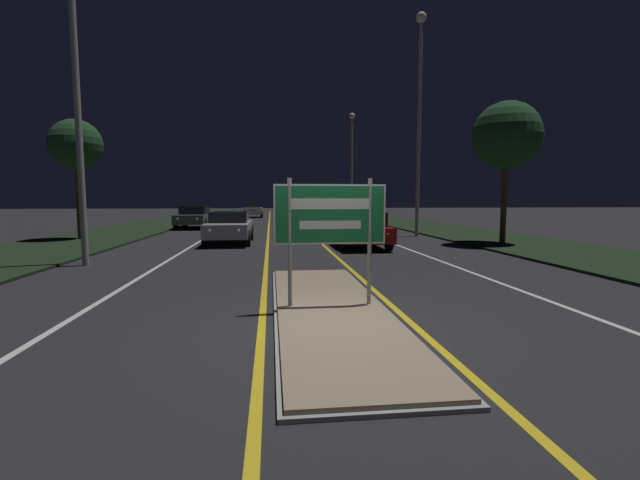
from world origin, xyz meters
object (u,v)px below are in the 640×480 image
car_receding_1 (325,215)px  car_approaching_0 (230,226)px  highway_sign (330,219)px  streetlight_right_far (352,151)px  car_approaching_2 (253,210)px  car_approaching_1 (194,216)px  streetlight_right_near (420,98)px  car_receding_0 (360,228)px

car_receding_1 → car_approaching_0: size_ratio=1.01×
car_receding_1 → car_approaching_0: car_receding_1 is taller
highway_sign → streetlight_right_far: 33.00m
streetlight_right_far → car_approaching_2: 12.06m
streetlight_right_far → car_approaching_1: 17.13m
highway_sign → streetlight_right_far: size_ratio=0.22×
streetlight_right_near → streetlight_right_far: size_ratio=1.14×
car_receding_1 → car_approaching_0: bearing=-118.5°
streetlight_right_near → car_receding_1: (-3.79, 7.68, -6.13)m
streetlight_right_near → car_approaching_2: bearing=111.5°
car_receding_1 → streetlight_right_far: bearing=69.8°
car_receding_1 → car_approaching_2: car_approaching_2 is taller
car_approaching_1 → car_approaching_2: (3.16, 15.87, 0.00)m
highway_sign → car_receding_0: (2.56, 9.66, -0.85)m
highway_sign → car_approaching_2: size_ratio=0.53×
car_approaching_2 → car_receding_0: bearing=-79.1°
streetlight_right_far → car_receding_1: (-3.81, -10.35, -5.48)m
car_approaching_2 → car_approaching_1: bearing=-101.3°
car_receding_0 → car_approaching_2: size_ratio=1.12×
highway_sign → car_approaching_0: highway_sign is taller
streetlight_right_far → car_receding_0: size_ratio=2.10×
car_receding_0 → car_receding_1: 12.01m
car_receding_0 → streetlight_right_far: bearing=80.1°
streetlight_right_near → car_approaching_0: (-9.20, -2.29, -6.18)m
car_receding_1 → car_approaching_1: bearing=-179.3°
car_receding_1 → car_approaching_0: (-5.42, -9.97, -0.05)m
car_receding_1 → streetlight_right_near: bearing=-63.8°
streetlight_right_near → car_receding_0: streetlight_right_near is taller
highway_sign → car_receding_1: bearing=83.1°
car_approaching_0 → car_approaching_1: bearing=107.9°
car_receding_1 → car_approaching_2: 16.69m
highway_sign → car_receding_0: highway_sign is taller
streetlight_right_far → car_approaching_2: size_ratio=2.36×
streetlight_right_near → highway_sign: bearing=-114.7°
highway_sign → streetlight_right_near: bearing=65.3°
streetlight_right_near → car_receding_1: streetlight_right_near is taller
highway_sign → car_approaching_1: size_ratio=0.45×
car_approaching_0 → car_receding_1: bearing=61.5°
car_receding_1 → car_approaching_1: size_ratio=0.94×
car_receding_0 → car_receding_1: car_receding_1 is taller
highway_sign → car_receding_0: size_ratio=0.47×
streetlight_right_near → car_receding_1: 10.53m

